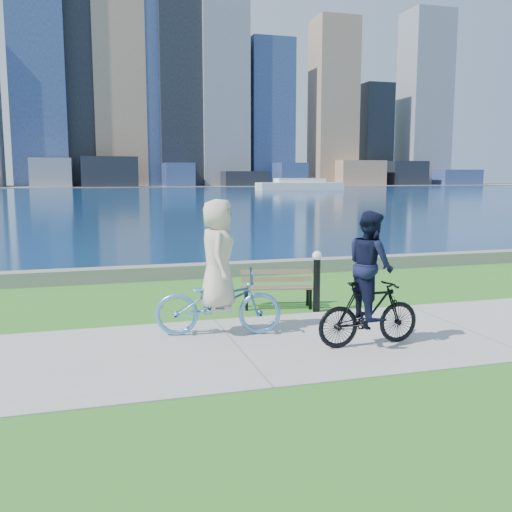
{
  "coord_description": "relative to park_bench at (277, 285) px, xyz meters",
  "views": [
    {
      "loc": [
        -6.1,
        -8.19,
        2.63
      ],
      "look_at": [
        -3.09,
        2.15,
        1.1
      ],
      "focal_mm": 40.0,
      "sensor_mm": 36.0,
      "label": 1
    }
  ],
  "objects": [
    {
      "name": "far_shore",
      "position": [
        2.56,
        127.56,
        -0.4
      ],
      "size": [
        320.0,
        30.0,
        0.12
      ],
      "primitive_type": "cube",
      "color": "slate",
      "rests_on": "ground"
    },
    {
      "name": "city_skyline",
      "position": [
        7.64,
        127.0,
        22.37
      ],
      "size": [
        178.64,
        20.56,
        76.0
      ],
      "color": "#8F7058",
      "rests_on": "ground"
    },
    {
      "name": "seawall",
      "position": [
        2.56,
        3.76,
        -0.28
      ],
      "size": [
        90.0,
        0.5,
        0.35
      ],
      "primitive_type": "cube",
      "color": "slate",
      "rests_on": "ground"
    },
    {
      "name": "cyclist_man",
      "position": [
        0.52,
        -2.91,
        0.45
      ],
      "size": [
        0.64,
        1.69,
        2.09
      ],
      "rotation": [
        0.0,
        0.0,
        1.6
      ],
      "color": "black",
      "rests_on": "ground"
    },
    {
      "name": "concrete_path",
      "position": [
        2.56,
        -2.44,
        -0.45
      ],
      "size": [
        80.0,
        3.5,
        0.02
      ],
      "primitive_type": "cube",
      "color": "gray",
      "rests_on": "ground"
    },
    {
      "name": "ground",
      "position": [
        2.56,
        -2.44,
        -0.46
      ],
      "size": [
        320.0,
        320.0,
        0.0
      ],
      "primitive_type": "plane",
      "color": "#26691B",
      "rests_on": "ground"
    },
    {
      "name": "bay_water",
      "position": [
        2.56,
        69.56,
        -0.45
      ],
      "size": [
        320.0,
        131.0,
        0.01
      ],
      "primitive_type": "cube",
      "color": "#0C294E",
      "rests_on": "ground"
    },
    {
      "name": "ferry_far",
      "position": [
        32.38,
        85.02,
        0.41
      ],
      "size": [
        15.25,
        4.36,
        2.07
      ],
      "color": "silver",
      "rests_on": "ground"
    },
    {
      "name": "bollard_lamp",
      "position": [
        0.61,
        -0.57,
        0.23
      ],
      "size": [
        0.19,
        0.19,
        1.19
      ],
      "color": "black",
      "rests_on": "ground"
    },
    {
      "name": "cyclist_woman",
      "position": [
        -1.58,
        -1.67,
        0.39
      ],
      "size": [
        1.14,
        2.18,
        2.24
      ],
      "rotation": [
        0.0,
        0.0,
        1.36
      ],
      "color": "#5593CE",
      "rests_on": "ground"
    },
    {
      "name": "park_bench",
      "position": [
        0.0,
        0.0,
        0.0
      ],
      "size": [
        1.51,
        0.78,
        0.74
      ],
      "rotation": [
        0.0,
        0.0,
        -0.2
      ],
      "color": "black",
      "rests_on": "ground"
    }
  ]
}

